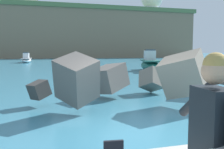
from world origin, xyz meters
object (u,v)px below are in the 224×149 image
Objects in this scene: boat_near_left at (150,64)px; mooring_buoy_outer at (64,63)px; boat_near_centre at (26,59)px; mooring_buoy_middle at (150,60)px; mooring_buoy_inner at (163,62)px; radar_dome at (152,1)px; station_building_west at (31,7)px.

mooring_buoy_outer is at bearing 115.50° from boat_near_left.
boat_near_left is 13.85× the size of mooring_buoy_outer.
boat_near_centre is 13.20× the size of mooring_buoy_middle.
mooring_buoy_middle is 1.00× the size of mooring_buoy_outer.
radar_dome is at bearing 67.08° from mooring_buoy_inner.
radar_dome reaches higher than mooring_buoy_inner.
mooring_buoy_middle is 17.47m from mooring_buoy_outer.
boat_near_centre is 64.98m from radar_dome.
radar_dome reaches higher than mooring_buoy_outer.
station_building_west is at bearing 112.26° from mooring_buoy_inner.
mooring_buoy_inner and mooring_buoy_outer have the same top height.
station_building_west is at bearing 177.42° from radar_dome.
boat_near_centre reaches higher than mooring_buoy_outer.
mooring_buoy_inner and mooring_buoy_middle have the same top height.
mooring_buoy_middle is 0.06× the size of station_building_west.
mooring_buoy_middle is (9.36, 20.38, -0.51)m from boat_near_left.
boat_near_left is 22.43m from mooring_buoy_middle.
boat_near_left reaches higher than boat_near_centre.
boat_near_centre is 0.78× the size of station_building_west.
boat_near_left is 17.29m from mooring_buoy_outer.
mooring_buoy_inner is 0.06× the size of station_building_west.
mooring_buoy_inner is at bearing -22.48° from boat_near_centre.
boat_near_left is 26.06m from boat_near_centre.
radar_dome is (43.81, 43.30, 20.68)m from boat_near_centre.
radar_dome is (22.10, 52.28, 21.03)m from mooring_buoy_inner.
boat_near_centre reaches higher than mooring_buoy_inner.
mooring_buoy_inner is 1.00× the size of mooring_buoy_middle.
boat_near_left is 71.07m from station_building_west.
mooring_buoy_outer is at bearing -49.65° from boat_near_centre.
radar_dome is at bearing 65.06° from boat_near_left.
mooring_buoy_outer is 66.33m from radar_dome.
mooring_buoy_outer is (-16.80, -4.77, 0.00)m from mooring_buoy_middle.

